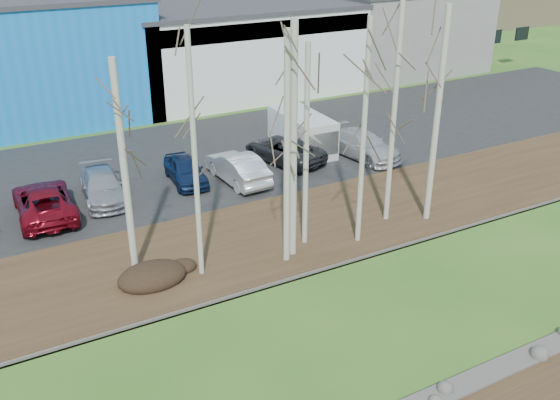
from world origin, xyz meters
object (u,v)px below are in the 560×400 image
car_5 (237,167)px  van_white (304,133)px  car_7 (362,145)px  car_3 (102,186)px  car_2 (44,201)px  car_6 (284,150)px  car_4 (185,170)px

car_5 → van_white: 6.01m
car_5 → car_7: (7.98, -0.21, -0.04)m
car_3 → car_7: size_ratio=0.92×
car_2 → van_white: van_white is taller
car_6 → car_7: size_ratio=1.00×
car_6 → van_white: van_white is taller
car_2 → car_5: 9.77m
car_2 → car_6: size_ratio=1.05×
car_3 → car_6: size_ratio=0.92×
car_4 → car_7: (10.43, -1.45, 0.05)m
car_2 → car_3: car_2 is taller
car_7 → car_4: bearing=164.6°
car_6 → car_4: bearing=-12.7°
car_3 → van_white: van_white is taller
car_5 → car_4: bearing=-29.1°
car_3 → van_white: (12.38, 1.20, 0.43)m
car_7 → car_5: bearing=171.0°
car_4 → car_6: bearing=6.4°
car_2 → car_4: car_2 is taller
car_3 → van_white: bearing=12.3°
car_5 → car_6: 3.87m
car_4 → car_3: bearing=-173.8°
car_2 → car_7: bearing=179.9°
car_6 → car_7: car_7 is taller
car_4 → car_5: size_ratio=0.85×
car_5 → car_6: car_5 is taller
car_2 → van_white: 15.37m
car_3 → car_4: bearing=7.8°
car_4 → van_white: bearing=13.3°
car_3 → car_4: (4.41, 0.07, 0.01)m
car_2 → car_3: (2.89, 0.59, -0.06)m
car_2 → car_4: 7.33m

